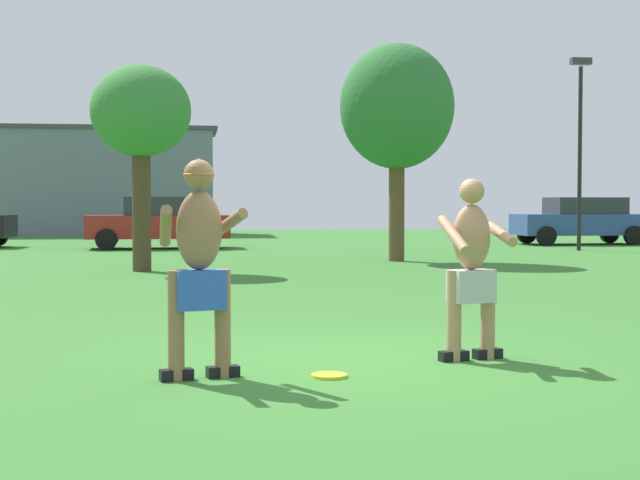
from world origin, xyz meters
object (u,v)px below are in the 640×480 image
object	(u,v)px
player_in_gray	(472,265)
player_with_cap	(199,257)
lamp_post	(580,132)
tree_left_field	(141,115)
tree_right_field	(397,108)
frisbee	(329,376)
car_blue_far_end	(581,220)
car_red_near_post	(159,222)

from	to	relation	value
player_in_gray	player_with_cap	bearing A→B (deg)	-166.87
lamp_post	tree_left_field	xyz separation A→B (m)	(-12.27, -6.67, -0.28)
player_in_gray	tree_right_field	xyz separation A→B (m)	(2.41, 13.84, 2.81)
player_in_gray	tree_left_field	world-z (taller)	tree_left_field
player_in_gray	lamp_post	bearing A→B (deg)	63.91
frisbee	tree_right_field	size ratio (longest dim) A/B	0.06
tree_left_field	car_blue_far_end	bearing A→B (deg)	36.92
frisbee	car_red_near_post	world-z (taller)	car_red_near_post
player_with_cap	lamp_post	xyz separation A→B (m)	(11.21, 18.53, 2.48)
car_red_near_post	tree_left_field	world-z (taller)	tree_left_field
player_with_cap	car_red_near_post	bearing A→B (deg)	92.75
lamp_post	tree_left_field	bearing A→B (deg)	-151.49
frisbee	car_red_near_post	bearing A→B (deg)	95.47
player_in_gray	lamp_post	world-z (taller)	lamp_post
lamp_post	player_in_gray	bearing A→B (deg)	-116.09
player_with_cap	car_blue_far_end	xyz separation A→B (m)	(12.94, 22.38, -0.15)
tree_left_field	tree_right_field	size ratio (longest dim) A/B	0.81
frisbee	tree_left_field	bearing A→B (deg)	99.95
tree_left_field	lamp_post	bearing A→B (deg)	28.51
player_with_cap	player_in_gray	size ratio (longest dim) A/B	1.09
frisbee	car_red_near_post	size ratio (longest dim) A/B	0.07
player_with_cap	frisbee	size ratio (longest dim) A/B	6.02
lamp_post	car_red_near_post	bearing A→B (deg)	166.63
car_blue_far_end	tree_left_field	size ratio (longest dim) A/B	1.02
frisbee	car_blue_far_end	xyz separation A→B (m)	(11.90, 22.46, 0.81)
car_red_near_post	car_blue_far_end	distance (m)	14.00
frisbee	car_red_near_post	xyz separation A→B (m)	(-2.06, 21.52, 0.81)
frisbee	tree_right_field	xyz separation A→B (m)	(3.79, 14.48, 3.65)
player_in_gray	frisbee	xyz separation A→B (m)	(-1.38, -0.64, -0.84)
tree_left_field	tree_right_field	xyz separation A→B (m)	(5.88, 2.54, 0.49)
tree_right_field	player_with_cap	bearing A→B (deg)	-108.49
player_with_cap	tree_left_field	size ratio (longest dim) A/B	0.42
lamp_post	tree_right_field	bearing A→B (deg)	-147.13
car_blue_far_end	tree_right_field	world-z (taller)	tree_right_field
player_in_gray	tree_right_field	bearing A→B (deg)	80.12
car_blue_far_end	lamp_post	bearing A→B (deg)	-114.16
lamp_post	tree_right_field	xyz separation A→B (m)	(-6.39, -4.13, 0.21)
frisbee	car_blue_far_end	world-z (taller)	car_blue_far_end
player_in_gray	car_red_near_post	xyz separation A→B (m)	(-3.43, 20.88, -0.02)
car_blue_far_end	tree_left_field	bearing A→B (deg)	-143.08
tree_left_field	tree_right_field	bearing A→B (deg)	23.34
player_with_cap	tree_left_field	world-z (taller)	tree_left_field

